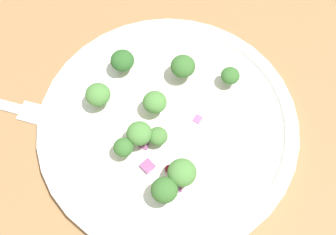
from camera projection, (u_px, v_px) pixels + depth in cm
name	position (u px, v px, depth cm)	size (l,w,h in cm)	color
ground_plane	(189.00, 144.00, 51.18)	(180.00, 180.00, 2.00)	olive
plate	(168.00, 125.00, 50.17)	(28.36, 28.36, 1.70)	white
dressing_pool	(168.00, 123.00, 49.77)	(16.45, 16.45, 0.20)	white
broccoli_floret_0	(182.00, 173.00, 44.74)	(2.86, 2.86, 2.90)	#8EB77A
broccoli_floret_1	(155.00, 102.00, 48.60)	(2.55, 2.55, 2.58)	#ADD18E
broccoli_floret_2	(164.00, 190.00, 44.12)	(2.63, 2.63, 2.66)	#9EC684
broccoli_floret_3	(230.00, 76.00, 50.41)	(2.07, 2.07, 2.10)	#8EB77A
broccoli_floret_4	(98.00, 95.00, 48.99)	(2.69, 2.69, 2.73)	#9EC684
broccoli_floret_5	(158.00, 136.00, 47.44)	(2.04, 2.04, 2.06)	#ADD18E
broccoli_floret_6	(122.00, 61.00, 51.06)	(2.65, 2.65, 2.68)	#9EC684
broccoli_floret_7	(183.00, 67.00, 50.34)	(2.74, 2.74, 2.77)	#8EB77A
broccoli_floret_8	(139.00, 134.00, 46.90)	(2.63, 2.63, 2.66)	#8EB77A
broccoli_floret_9	(123.00, 147.00, 46.50)	(2.04, 2.04, 2.07)	#ADD18E
cranberry_0	(169.00, 169.00, 46.71)	(0.89, 0.89, 0.89)	maroon
cranberry_1	(182.00, 60.00, 52.57)	(0.93, 0.93, 0.93)	#4C0A14
cranberry_2	(164.00, 103.00, 50.47)	(0.71, 0.71, 0.71)	maroon
onion_bit_0	(148.00, 166.00, 47.28)	(1.20, 1.23, 0.45)	#934C84
onion_bit_1	(175.00, 188.00, 46.19)	(0.83, 1.38, 0.35)	#934C84
onion_bit_2	(197.00, 119.00, 49.89)	(0.96, 0.81, 0.31)	#A35B93
onion_bit_3	(144.00, 144.00, 48.48)	(1.19, 0.94, 0.53)	#934C84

